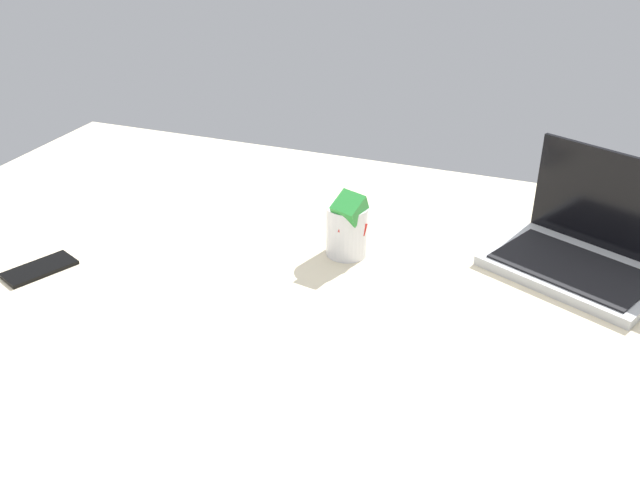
# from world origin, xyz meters

# --- Properties ---
(bed_mattress) EXTENTS (1.80, 1.40, 0.18)m
(bed_mattress) POSITION_xyz_m (0.00, 0.00, 0.09)
(bed_mattress) COLOR beige
(bed_mattress) RESTS_ON ground
(laptop) EXTENTS (0.40, 0.35, 0.23)m
(laptop) POSITION_xyz_m (0.62, 0.28, 0.22)
(laptop) COLOR #B7BABC
(laptop) RESTS_ON bed_mattress
(snack_cup) EXTENTS (0.09, 0.10, 0.15)m
(snack_cup) POSITION_xyz_m (0.15, 0.17, 0.24)
(snack_cup) COLOR silver
(snack_cup) RESTS_ON bed_mattress
(cell_phone) EXTENTS (0.12, 0.16, 0.01)m
(cell_phone) POSITION_xyz_m (-0.41, -0.12, 0.18)
(cell_phone) COLOR black
(cell_phone) RESTS_ON bed_mattress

